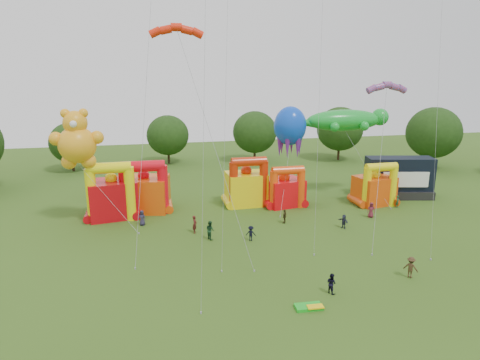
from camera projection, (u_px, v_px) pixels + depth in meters
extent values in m
plane|color=#335217|center=(342.00, 337.00, 28.06)|extent=(160.00, 160.00, 0.00)
cylinder|color=#352314|center=(431.00, 158.00, 75.53)|extent=(0.44, 0.44, 3.72)
ellipsoid|color=#1B3711|center=(434.00, 133.00, 74.39)|extent=(9.30, 9.30, 8.89)
cylinder|color=#352314|center=(339.00, 151.00, 82.89)|extent=(0.44, 0.44, 3.51)
ellipsoid|color=#1B3711|center=(340.00, 129.00, 81.81)|extent=(8.77, 8.78, 8.39)
cylinder|color=#352314|center=(255.00, 153.00, 81.17)|extent=(0.44, 0.44, 3.30)
ellipsoid|color=#1B3711|center=(255.00, 132.00, 80.16)|extent=(8.25, 8.25, 7.88)
cylinder|color=#352314|center=(169.00, 155.00, 79.77)|extent=(0.44, 0.44, 3.09)
ellipsoid|color=#1B3711|center=(168.00, 135.00, 78.82)|extent=(7.73, 7.72, 7.38)
cylinder|color=#352314|center=(73.00, 163.00, 73.77)|extent=(0.44, 0.44, 2.88)
ellipsoid|color=#1B3711|center=(71.00, 143.00, 72.89)|extent=(7.20, 7.20, 6.88)
cube|color=red|center=(113.00, 199.00, 50.63)|extent=(6.08, 5.19, 4.42)
cylinder|color=#FAF00D|center=(92.00, 196.00, 48.46)|extent=(1.20, 1.20, 6.32)
cylinder|color=#FAF00D|center=(130.00, 194.00, 49.34)|extent=(1.20, 1.20, 6.32)
cylinder|color=#FAF00D|center=(109.00, 168.00, 48.11)|extent=(4.85, 1.26, 1.26)
sphere|color=#FAF00D|center=(111.00, 178.00, 50.00)|extent=(1.40, 1.40, 1.40)
cube|color=#DC4C0B|center=(145.00, 194.00, 53.07)|extent=(6.58, 5.70, 4.18)
cylinder|color=red|center=(125.00, 192.00, 50.81)|extent=(1.26, 1.26, 5.96)
cylinder|color=red|center=(163.00, 189.00, 51.73)|extent=(1.26, 1.26, 5.96)
cylinder|color=red|center=(143.00, 166.00, 50.52)|extent=(5.10, 1.32, 1.32)
sphere|color=red|center=(144.00, 175.00, 52.47)|extent=(1.40, 1.40, 1.40)
cube|color=yellow|center=(246.00, 189.00, 55.39)|extent=(5.11, 4.15, 4.18)
cylinder|color=red|center=(234.00, 186.00, 53.41)|extent=(1.09, 1.09, 5.97)
cylinder|color=red|center=(264.00, 184.00, 54.20)|extent=(1.09, 1.09, 5.97)
cylinder|color=red|center=(249.00, 162.00, 53.06)|extent=(4.43, 1.15, 1.15)
sphere|color=red|center=(246.00, 171.00, 54.79)|extent=(1.40, 1.40, 1.40)
cube|color=red|center=(284.00, 192.00, 55.12)|extent=(5.16, 4.44, 3.44)
cylinder|color=#FF480D|center=(274.00, 190.00, 53.33)|extent=(1.00, 1.00, 4.92)
cylinder|color=#FF480D|center=(301.00, 189.00, 54.05)|extent=(1.00, 1.00, 4.92)
cylinder|color=#FF480D|center=(288.00, 170.00, 53.07)|extent=(4.05, 1.05, 1.05)
sphere|color=#FF480D|center=(284.00, 177.00, 54.62)|extent=(1.40, 1.40, 1.40)
cube|color=#E1480C|center=(374.00, 190.00, 55.71)|extent=(5.30, 4.58, 3.63)
cylinder|color=yellow|center=(367.00, 188.00, 53.87)|extent=(1.02, 1.02, 5.19)
cylinder|color=yellow|center=(393.00, 186.00, 54.62)|extent=(1.02, 1.02, 5.19)
cylinder|color=yellow|center=(381.00, 167.00, 53.60)|extent=(4.12, 1.07, 1.07)
sphere|color=yellow|center=(375.00, 174.00, 55.18)|extent=(1.40, 1.40, 1.40)
cube|color=black|center=(398.00, 193.00, 58.80)|extent=(9.36, 5.09, 1.10)
cube|color=black|center=(399.00, 173.00, 58.30)|extent=(9.27, 4.66, 4.43)
cube|color=white|center=(406.00, 180.00, 56.81)|extent=(6.00, 1.35, 2.08)
cylinder|color=black|center=(380.00, 199.00, 56.86)|extent=(0.30, 0.90, 0.90)
cylinder|color=black|center=(427.00, 195.00, 58.31)|extent=(0.30, 0.90, 0.90)
sphere|color=#F7A31B|center=(77.00, 145.00, 46.48)|extent=(4.05, 4.05, 4.05)
sphere|color=#F7A31B|center=(75.00, 123.00, 45.88)|extent=(2.58, 2.58, 2.58)
sphere|color=#F7A31B|center=(65.00, 113.00, 45.44)|extent=(1.01, 1.01, 1.01)
sphere|color=#F7A31B|center=(83.00, 113.00, 45.82)|extent=(1.01, 1.01, 1.01)
sphere|color=#F7A31B|center=(56.00, 139.00, 45.86)|extent=(1.47, 1.47, 1.47)
sphere|color=#F7A31B|center=(97.00, 137.00, 46.73)|extent=(1.47, 1.47, 1.47)
sphere|color=#F7A31B|center=(69.00, 162.00, 46.73)|extent=(1.66, 1.66, 1.66)
sphere|color=#F7A31B|center=(88.00, 161.00, 47.15)|extent=(1.66, 1.66, 1.66)
sphere|color=white|center=(73.00, 124.00, 44.70)|extent=(0.74, 0.74, 0.74)
ellipsoid|color=green|center=(344.00, 120.00, 57.15)|extent=(10.72, 3.35, 2.85)
sphere|color=green|center=(380.00, 117.00, 58.15)|extent=(2.30, 2.30, 2.30)
cone|color=green|center=(306.00, 123.00, 56.08)|extent=(4.19, 1.68, 1.68)
sphere|color=green|center=(353.00, 123.00, 59.32)|extent=(1.26, 1.26, 1.26)
sphere|color=green|center=(364.00, 126.00, 56.15)|extent=(1.26, 1.26, 1.26)
sphere|color=green|center=(324.00, 124.00, 58.46)|extent=(1.26, 1.26, 1.26)
sphere|color=green|center=(335.00, 127.00, 55.29)|extent=(1.26, 1.26, 1.26)
ellipsoid|color=blue|center=(290.00, 126.00, 55.17)|extent=(4.20, 4.20, 5.04)
cone|color=#591E8C|center=(299.00, 143.00, 56.03)|extent=(0.95, 0.95, 3.36)
cone|color=#591E8C|center=(292.00, 142.00, 57.01)|extent=(0.95, 0.95, 3.36)
cone|color=#591E8C|center=(282.00, 142.00, 56.73)|extent=(0.95, 0.95, 3.36)
cone|color=#591E8C|center=(280.00, 144.00, 55.47)|extent=(0.95, 0.95, 3.36)
cone|color=#591E8C|center=(287.00, 145.00, 54.49)|extent=(0.95, 0.95, 3.36)
cone|color=#591E8C|center=(298.00, 145.00, 54.77)|extent=(0.95, 0.95, 3.36)
cube|color=green|center=(309.00, 307.00, 31.44)|extent=(2.04, 1.09, 0.24)
cube|color=yellow|center=(315.00, 307.00, 31.21)|extent=(1.23, 0.66, 0.10)
imported|color=#2A253E|center=(142.00, 218.00, 48.04)|extent=(1.02, 0.87, 1.77)
imported|color=#4D1716|center=(195.00, 224.00, 45.81)|extent=(0.64, 0.81, 1.94)
imported|color=#173A1D|center=(210.00, 230.00, 44.10)|extent=(1.06, 1.17, 1.98)
imported|color=black|center=(251.00, 233.00, 43.72)|extent=(1.18, 0.94, 1.60)
imported|color=#373116|center=(285.00, 216.00, 48.78)|extent=(0.90, 1.01, 1.65)
imported|color=#25273E|center=(344.00, 221.00, 47.24)|extent=(0.88, 1.52, 1.56)
imported|color=maroon|center=(371.00, 210.00, 50.60)|extent=(1.04, 0.85, 1.85)
imported|color=#1B4428|center=(398.00, 202.00, 54.30)|extent=(0.68, 0.67, 1.58)
imported|color=black|center=(331.00, 283.00, 33.45)|extent=(0.91, 0.99, 1.66)
imported|color=#412D1A|center=(411.00, 267.00, 35.94)|extent=(1.32, 1.35, 1.86)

